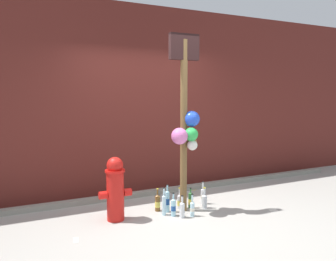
{
  "coord_description": "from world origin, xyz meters",
  "views": [
    {
      "loc": [
        -2.02,
        -3.86,
        1.68
      ],
      "look_at": [
        -0.09,
        0.27,
        1.19
      ],
      "focal_mm": 35.18,
      "sensor_mm": 36.0,
      "label": 1
    }
  ],
  "objects_px": {
    "bottle_5": "(158,203)",
    "bottle_3": "(180,201)",
    "bottle_1": "(192,208)",
    "bottle_4": "(164,204)",
    "bottle_9": "(204,200)",
    "bottle_0": "(167,201)",
    "bottle_2": "(173,207)",
    "bottle_7": "(203,195)",
    "fire_hydrant": "(115,188)",
    "bottle_8": "(190,200)",
    "bottle_6": "(182,209)",
    "memorial_post": "(186,117)"
  },
  "relations": [
    {
      "from": "bottle_5",
      "to": "bottle_3",
      "type": "bearing_deg",
      "value": -7.53
    },
    {
      "from": "bottle_1",
      "to": "bottle_4",
      "type": "distance_m",
      "value": 0.4
    },
    {
      "from": "bottle_5",
      "to": "bottle_9",
      "type": "xyz_separation_m",
      "value": [
        0.68,
        -0.18,
        -0.0
      ]
    },
    {
      "from": "bottle_0",
      "to": "bottle_2",
      "type": "relative_size",
      "value": 1.22
    },
    {
      "from": "bottle_0",
      "to": "bottle_7",
      "type": "height_order",
      "value": "bottle_0"
    },
    {
      "from": "fire_hydrant",
      "to": "bottle_0",
      "type": "bearing_deg",
      "value": -1.67
    },
    {
      "from": "bottle_8",
      "to": "bottle_7",
      "type": "bearing_deg",
      "value": 17.92
    },
    {
      "from": "bottle_6",
      "to": "fire_hydrant",
      "type": "bearing_deg",
      "value": 159.98
    },
    {
      "from": "bottle_0",
      "to": "bottle_1",
      "type": "relative_size",
      "value": 1.28
    },
    {
      "from": "bottle_3",
      "to": "bottle_8",
      "type": "xyz_separation_m",
      "value": [
        0.15,
        -0.05,
        0.01
      ]
    },
    {
      "from": "fire_hydrant",
      "to": "bottle_1",
      "type": "xyz_separation_m",
      "value": [
        1.0,
        -0.32,
        -0.32
      ]
    },
    {
      "from": "bottle_0",
      "to": "bottle_1",
      "type": "xyz_separation_m",
      "value": [
        0.24,
        -0.3,
        -0.05
      ]
    },
    {
      "from": "memorial_post",
      "to": "bottle_7",
      "type": "relative_size",
      "value": 7.09
    },
    {
      "from": "bottle_0",
      "to": "bottle_1",
      "type": "bearing_deg",
      "value": -50.51
    },
    {
      "from": "bottle_3",
      "to": "bottle_4",
      "type": "distance_m",
      "value": 0.36
    },
    {
      "from": "bottle_6",
      "to": "bottle_8",
      "type": "xyz_separation_m",
      "value": [
        0.29,
        0.29,
        -0.0
      ]
    },
    {
      "from": "bottle_3",
      "to": "bottle_9",
      "type": "bearing_deg",
      "value": -22.35
    },
    {
      "from": "bottle_6",
      "to": "bottle_2",
      "type": "bearing_deg",
      "value": 128.37
    },
    {
      "from": "fire_hydrant",
      "to": "bottle_6",
      "type": "distance_m",
      "value": 0.96
    },
    {
      "from": "bottle_9",
      "to": "memorial_post",
      "type": "bearing_deg",
      "value": 178.71
    },
    {
      "from": "fire_hydrant",
      "to": "bottle_2",
      "type": "height_order",
      "value": "fire_hydrant"
    },
    {
      "from": "memorial_post",
      "to": "bottle_4",
      "type": "height_order",
      "value": "memorial_post"
    },
    {
      "from": "bottle_2",
      "to": "bottle_6",
      "type": "bearing_deg",
      "value": -51.63
    },
    {
      "from": "bottle_0",
      "to": "bottle_4",
      "type": "height_order",
      "value": "bottle_0"
    },
    {
      "from": "bottle_6",
      "to": "bottle_9",
      "type": "bearing_deg",
      "value": 22.99
    },
    {
      "from": "memorial_post",
      "to": "bottle_3",
      "type": "distance_m",
      "value": 1.26
    },
    {
      "from": "memorial_post",
      "to": "bottle_1",
      "type": "distance_m",
      "value": 1.27
    },
    {
      "from": "memorial_post",
      "to": "bottle_9",
      "type": "bearing_deg",
      "value": -1.29
    },
    {
      "from": "bottle_6",
      "to": "bottle_8",
      "type": "relative_size",
      "value": 1.02
    },
    {
      "from": "bottle_9",
      "to": "bottle_6",
      "type": "bearing_deg",
      "value": -157.01
    },
    {
      "from": "memorial_post",
      "to": "bottle_2",
      "type": "distance_m",
      "value": 1.27
    },
    {
      "from": "bottle_1",
      "to": "bottle_7",
      "type": "xyz_separation_m",
      "value": [
        0.4,
        0.39,
        0.02
      ]
    },
    {
      "from": "bottle_2",
      "to": "bottle_4",
      "type": "bearing_deg",
      "value": 137.49
    },
    {
      "from": "bottle_8",
      "to": "bottle_1",
      "type": "bearing_deg",
      "value": -114.53
    },
    {
      "from": "bottle_4",
      "to": "bottle_9",
      "type": "xyz_separation_m",
      "value": [
        0.66,
        0.01,
        -0.04
      ]
    },
    {
      "from": "bottle_4",
      "to": "bottle_6",
      "type": "height_order",
      "value": "bottle_4"
    },
    {
      "from": "bottle_2",
      "to": "bottle_1",
      "type": "bearing_deg",
      "value": -25.6
    },
    {
      "from": "bottle_0",
      "to": "bottle_5",
      "type": "distance_m",
      "value": 0.15
    },
    {
      "from": "bottle_4",
      "to": "bottle_1",
      "type": "bearing_deg",
      "value": -31.44
    },
    {
      "from": "bottle_0",
      "to": "bottle_7",
      "type": "bearing_deg",
      "value": 8.12
    },
    {
      "from": "bottle_5",
      "to": "bottle_7",
      "type": "height_order",
      "value": "bottle_7"
    },
    {
      "from": "bottle_4",
      "to": "bottle_8",
      "type": "bearing_deg",
      "value": 11.39
    },
    {
      "from": "bottle_2",
      "to": "bottle_8",
      "type": "height_order",
      "value": "bottle_2"
    },
    {
      "from": "fire_hydrant",
      "to": "bottle_2",
      "type": "bearing_deg",
      "value": -15.0
    },
    {
      "from": "bottle_7",
      "to": "bottle_9",
      "type": "distance_m",
      "value": 0.19
    },
    {
      "from": "memorial_post",
      "to": "bottle_6",
      "type": "xyz_separation_m",
      "value": [
        -0.17,
        -0.21,
        -1.25
      ]
    },
    {
      "from": "bottle_9",
      "to": "bottle_7",
      "type": "bearing_deg",
      "value": 66.05
    },
    {
      "from": "bottle_1",
      "to": "bottle_5",
      "type": "height_order",
      "value": "bottle_5"
    },
    {
      "from": "bottle_5",
      "to": "bottle_8",
      "type": "height_order",
      "value": "bottle_5"
    },
    {
      "from": "bottle_7",
      "to": "bottle_2",
      "type": "bearing_deg",
      "value": -156.68
    }
  ]
}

